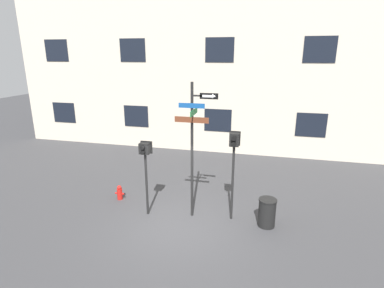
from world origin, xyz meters
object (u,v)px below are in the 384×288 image
object	(u,v)px
street_sign_pole	(194,140)
pedestrian_signal_left	(145,158)
trash_bin	(267,213)
fire_hydrant	(120,193)
pedestrian_signal_right	(234,153)

from	to	relation	value
street_sign_pole	pedestrian_signal_left	world-z (taller)	street_sign_pole
trash_bin	fire_hydrant	bearing A→B (deg)	173.96
pedestrian_signal_left	pedestrian_signal_right	distance (m)	2.87
pedestrian_signal_right	trash_bin	xyz separation A→B (m)	(1.14, -0.17, -1.85)
fire_hydrant	trash_bin	bearing A→B (deg)	-6.04
pedestrian_signal_left	fire_hydrant	distance (m)	2.40
pedestrian_signal_left	fire_hydrant	bearing A→B (deg)	151.75
pedestrian_signal_right	street_sign_pole	bearing A→B (deg)	-175.29
pedestrian_signal_left	pedestrian_signal_right	bearing A→B (deg)	7.42
street_sign_pole	pedestrian_signal_right	size ratio (longest dim) A/B	1.50
street_sign_pole	pedestrian_signal_right	world-z (taller)	street_sign_pole
fire_hydrant	street_sign_pole	bearing A→B (deg)	-9.62
pedestrian_signal_right	trash_bin	size ratio (longest dim) A/B	3.21
pedestrian_signal_right	fire_hydrant	xyz separation A→B (m)	(-4.26, 0.40, -2.05)
pedestrian_signal_left	fire_hydrant	world-z (taller)	pedestrian_signal_left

